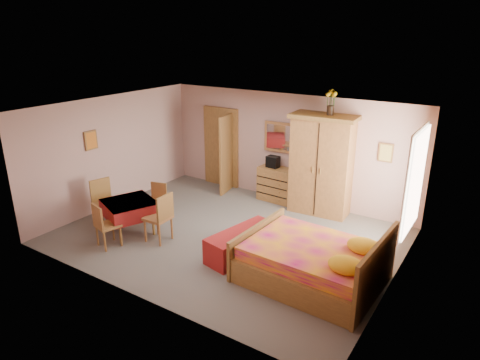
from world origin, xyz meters
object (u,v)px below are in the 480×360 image
Objects in this scene: chest_of_drawers at (277,184)px; chair_east at (158,217)px; bench at (242,243)px; dining_table at (130,217)px; chair_south at (108,225)px; sunflower_vase at (331,102)px; wardrobe at (322,165)px; floor_lamp at (297,171)px; wall_mirror at (282,138)px; bed at (312,252)px; chair_west at (106,203)px; stereo at (273,162)px; chair_north at (156,203)px.

chair_east is (-0.96, -3.14, 0.08)m from chest_of_drawers.
dining_table is at bearing -169.02° from bench.
dining_table is at bearing -114.63° from chest_of_drawers.
chair_south is at bearing -109.80° from chest_of_drawers.
sunflower_vase is 0.57× the size of dining_table.
sunflower_vase reaches higher than wardrobe.
floor_lamp is 2.83m from bench.
bench is (0.25, -2.75, -0.61)m from floor_lamp.
chair_south reaches higher than dining_table.
wall_mirror is 0.97× the size of dining_table.
chair_south is at bearing -127.42° from sunflower_vase.
floor_lamp is 3.29m from bed.
wardrobe is at bearing -179.79° from sunflower_vase.
chest_of_drawers is at bearing 158.53° from chair_west.
chair_north is at bearing -122.22° from stereo.
wardrobe is at bearing -8.08° from floor_lamp.
wall_mirror reaches higher than bench.
sunflower_vase is 0.55× the size of chair_east.
stereo is 0.31× the size of dining_table.
chair_east is (0.71, 0.07, 0.15)m from dining_table.
bench is (0.88, -2.74, -0.73)m from stereo.
dining_table is (-2.95, -3.13, -2.20)m from sunflower_vase.
chair_south is (-1.49, -3.84, -0.53)m from stereo.
wall_mirror reaches higher than chest_of_drawers.
bed is (1.67, -2.82, -0.33)m from floor_lamp.
wall_mirror is at bearing 83.73° from chair_south.
wall_mirror is 0.94× the size of chair_west.
wall_mirror is 3.34m from chair_north.
wall_mirror reaches higher than chair_east.
chair_east is (0.65, 0.70, 0.05)m from chair_south.
bed is (2.18, -3.01, -1.03)m from wall_mirror.
chair_south is at bearing -115.04° from wall_mirror.
stereo is at bearing 131.87° from bed.
dining_table is at bearing 74.74° from chair_north.
stereo is 4.15m from chair_south.
dining_table is (-2.83, -3.13, -0.79)m from wardrobe.
chest_of_drawers is 0.39× the size of wardrobe.
bench is at bearing -72.21° from stereo.
chair_north is at bearing 150.24° from chair_west.
wall_mirror is 1.03× the size of chair_south.
chair_south is at bearing 67.20° from chair_west.
sunflower_vase reaches higher than chest_of_drawers.
sunflower_vase is 0.67× the size of chair_north.
bench is 1.50× the size of chair_west.
chair_west is (-3.18, -0.46, 0.25)m from bench.
chest_of_drawers is at bearing -93.38° from wall_mirror.
chair_west is at bearing 156.92° from chair_south.
chair_east is at bearing 62.68° from chair_south.
wardrobe is at bearing 69.08° from chair_south.
stereo is (-0.12, 0.00, 0.56)m from chest_of_drawers.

